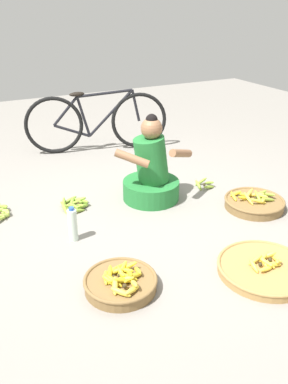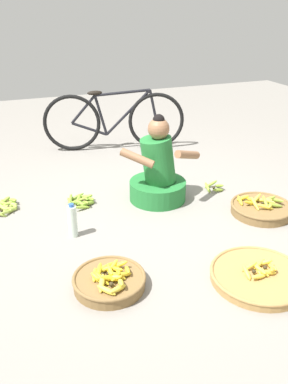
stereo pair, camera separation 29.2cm
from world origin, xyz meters
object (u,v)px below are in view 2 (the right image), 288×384
Objects in this scene: vendor_woman_front at (158,174)px; bicycle_leaning at (114,121)px; loose_bananas_near_bicycle at (81,201)px; water_bottle at (73,221)px; loose_bananas_back_center at (214,187)px; loose_bananas_back_left at (6,206)px; banana_basket_mid_left at (261,208)px; banana_basket_near_vendor at (259,276)px; banana_basket_front_left at (109,280)px.

vendor_woman_front is 0.49× the size of bicycle_leaning.
water_bottle is (-0.18, -0.52, 0.10)m from loose_bananas_near_bicycle.
loose_bananas_back_center is 1.51m from water_bottle.
loose_bananas_back_left is 1.93× the size of loose_bananas_back_center.
vendor_woman_front is 0.64m from loose_bananas_back_center.
banana_basket_mid_left is 1.83× the size of loose_bananas_near_bicycle.
water_bottle is at bearing 172.45° from banana_basket_mid_left.
banana_basket_near_vendor reaches higher than loose_bananas_near_bicycle.
banana_basket_front_left is 1.69× the size of water_bottle.
bicycle_leaning is 3.12× the size of banana_basket_mid_left.
vendor_woman_front is at bearing -12.52° from loose_bananas_back_left.
bicycle_leaning is 1.55m from loose_bananas_near_bicycle.
loose_bananas_back_left is at bearing 171.04° from loose_bananas_back_center.
banana_basket_front_left is 1.42× the size of loose_bananas_back_left.
banana_basket_mid_left is at bearing 53.65° from banana_basket_near_vendor.
vendor_woman_front reaches higher than banana_basket_mid_left.
vendor_woman_front reaches higher than loose_bananas_near_bicycle.
water_bottle reaches higher than banana_basket_front_left.
banana_basket_mid_left is at bearing -38.11° from vendor_woman_front.
banana_basket_mid_left is at bearing -7.55° from water_bottle.
banana_basket_near_vendor is (-0.58, -0.78, -0.01)m from banana_basket_mid_left.
loose_bananas_back_left is at bearing 125.04° from water_bottle.
banana_basket_front_left is (-1.52, -0.50, 0.00)m from banana_basket_mid_left.
banana_basket_mid_left is 0.59m from loose_bananas_back_center.
banana_basket_front_left is at bearing -107.97° from bicycle_leaning.
vendor_woman_front reaches higher than banana_basket_front_left.
banana_basket_near_vendor is 1.74m from loose_bananas_near_bicycle.
vendor_woman_front is 0.75m from loose_bananas_near_bicycle.
bicycle_leaning reaches higher than loose_bananas_back_left.
bicycle_leaning is (0.04, 1.48, 0.10)m from vendor_woman_front.
banana_basket_mid_left is 1.88× the size of water_bottle.
bicycle_leaning reaches higher than banana_basket_mid_left.
loose_bananas_back_center is at bearing -0.74° from vendor_woman_front.
loose_bananas_back_left is 1.95m from loose_bananas_back_center.
banana_basket_mid_left is 1.11× the size of banana_basket_front_left.
banana_basket_front_left is (-0.79, -1.07, -0.20)m from vendor_woman_front.
vendor_woman_front is at bearing 53.79° from banana_basket_front_left.
loose_bananas_near_bicycle is (0.09, 1.23, -0.02)m from banana_basket_front_left.
vendor_woman_front is 0.95m from water_bottle.
loose_bananas_back_left is at bearing 132.06° from banana_basket_near_vendor.
banana_basket_mid_left is at bearing -22.88° from loose_bananas_back_left.
loose_bananas_back_left is at bearing 111.84° from banana_basket_front_left.
loose_bananas_back_center is (0.59, -0.01, -0.23)m from vendor_woman_front.
water_bottle is at bearing -166.33° from loose_bananas_back_center.
loose_bananas_near_bicycle is 1.67× the size of loose_bananas_back_center.
banana_basket_mid_left reaches higher than banana_basket_front_left.
vendor_woman_front is 0.96m from banana_basket_mid_left.
banana_basket_mid_left is 1.58× the size of loose_bananas_back_left.
banana_basket_near_vendor is at bearing -107.80° from loose_bananas_back_center.
vendor_woman_front is at bearing 141.89° from banana_basket_mid_left.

